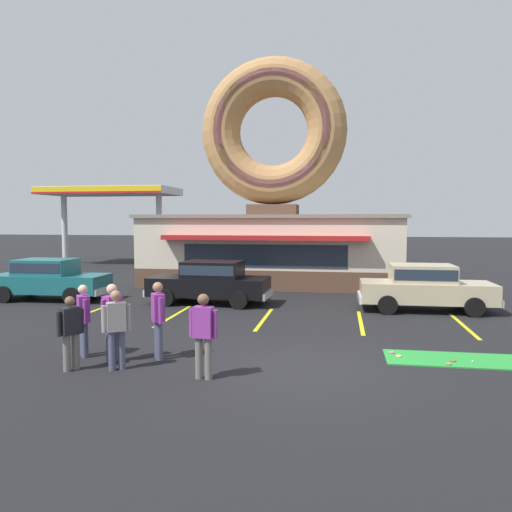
% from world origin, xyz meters
% --- Properties ---
extents(ground_plane, '(160.00, 160.00, 0.00)m').
position_xyz_m(ground_plane, '(0.00, 0.00, 0.00)').
color(ground_plane, black).
extents(donut_shop_building, '(12.30, 6.75, 10.96)m').
position_xyz_m(donut_shop_building, '(-2.43, 13.94, 3.74)').
color(donut_shop_building, brown).
rests_on(donut_shop_building, ground).
extents(putting_mat, '(4.22, 1.24, 0.03)m').
position_xyz_m(putting_mat, '(3.99, 1.13, 0.01)').
color(putting_mat, green).
rests_on(putting_mat, ground).
extents(mini_donut_near_left, '(0.13, 0.13, 0.04)m').
position_xyz_m(mini_donut_near_left, '(3.33, 0.94, 0.05)').
color(mini_donut_near_left, brown).
rests_on(mini_donut_near_left, putting_mat).
extents(mini_donut_near_right, '(0.13, 0.13, 0.04)m').
position_xyz_m(mini_donut_near_right, '(2.19, 1.11, 0.05)').
color(mini_donut_near_right, '#E5C666').
rests_on(mini_donut_near_right, putting_mat).
extents(mini_donut_mid_left, '(0.13, 0.13, 0.04)m').
position_xyz_m(mini_donut_mid_left, '(3.17, 0.66, 0.05)').
color(mini_donut_mid_left, '#A5724C').
rests_on(mini_donut_mid_left, putting_mat).
extents(mini_donut_mid_centre, '(0.13, 0.13, 0.04)m').
position_xyz_m(mini_donut_mid_centre, '(2.06, 1.41, 0.05)').
color(mini_donut_mid_centre, '#D8667F').
rests_on(mini_donut_mid_centre, putting_mat).
extents(golf_ball, '(0.04, 0.04, 0.04)m').
position_xyz_m(golf_ball, '(3.74, 0.95, 0.05)').
color(golf_ball, white).
rests_on(golf_ball, putting_mat).
extents(car_black, '(4.63, 2.13, 1.60)m').
position_xyz_m(car_black, '(-3.92, 7.49, 0.87)').
color(car_black, black).
rests_on(car_black, ground).
extents(car_champagne, '(4.58, 2.01, 1.60)m').
position_xyz_m(car_champagne, '(3.72, 7.30, 0.87)').
color(car_champagne, '#BCAD89').
rests_on(car_champagne, ground).
extents(car_teal, '(4.61, 2.08, 1.60)m').
position_xyz_m(car_teal, '(-10.38, 7.29, 0.87)').
color(car_teal, '#196066').
rests_on(car_teal, ground).
extents(pedestrian_blue_sweater_man, '(0.41, 0.51, 1.56)m').
position_xyz_m(pedestrian_blue_sweater_man, '(-4.70, -0.97, 0.86)').
color(pedestrian_blue_sweater_man, slate).
rests_on(pedestrian_blue_sweater_man, ground).
extents(pedestrian_hooded_kid, '(0.59, 0.28, 1.70)m').
position_xyz_m(pedestrian_hooded_kid, '(-1.80, -1.06, 0.95)').
color(pedestrian_hooded_kid, slate).
rests_on(pedestrian_hooded_kid, ground).
extents(pedestrian_leather_jacket_man, '(0.51, 0.41, 1.69)m').
position_xyz_m(pedestrian_leather_jacket_man, '(-3.77, -0.78, 0.94)').
color(pedestrian_leather_jacket_man, '#474C66').
rests_on(pedestrian_leather_jacket_man, ground).
extents(pedestrian_clipboard_woman, '(0.37, 0.56, 1.74)m').
position_xyz_m(pedestrian_clipboard_woman, '(-4.12, -0.22, 0.97)').
color(pedestrian_clipboard_woman, '#474C66').
rests_on(pedestrian_clipboard_woman, ground).
extents(pedestrian_beanie_man, '(0.41, 0.52, 1.75)m').
position_xyz_m(pedestrian_beanie_man, '(-3.20, 0.15, 0.98)').
color(pedestrian_beanie_man, '#474C66').
rests_on(pedestrian_beanie_man, ground).
extents(pedestrian_crossing_woman, '(0.42, 0.49, 1.67)m').
position_xyz_m(pedestrian_crossing_woman, '(-4.96, 0.05, 0.93)').
color(pedestrian_crossing_woman, '#474C66').
rests_on(pedestrian_crossing_woman, ground).
extents(trash_bin, '(0.57, 0.57, 0.97)m').
position_xyz_m(trash_bin, '(4.47, 11.38, 0.50)').
color(trash_bin, '#232833').
rests_on(trash_bin, ground).
extents(gas_station_canopy, '(9.00, 4.46, 5.30)m').
position_xyz_m(gas_station_canopy, '(-14.83, 21.97, 4.86)').
color(gas_station_canopy, silver).
rests_on(gas_station_canopy, ground).
extents(parking_stripe_far_left, '(0.12, 3.60, 0.01)m').
position_xyz_m(parking_stripe_far_left, '(-7.51, 5.00, 0.00)').
color(parking_stripe_far_left, yellow).
rests_on(parking_stripe_far_left, ground).
extents(parking_stripe_left, '(0.12, 3.60, 0.01)m').
position_xyz_m(parking_stripe_left, '(-4.51, 5.00, 0.00)').
color(parking_stripe_left, yellow).
rests_on(parking_stripe_left, ground).
extents(parking_stripe_mid_left, '(0.12, 3.60, 0.01)m').
position_xyz_m(parking_stripe_mid_left, '(-1.51, 5.00, 0.00)').
color(parking_stripe_mid_left, yellow).
rests_on(parking_stripe_mid_left, ground).
extents(parking_stripe_centre, '(0.12, 3.60, 0.01)m').
position_xyz_m(parking_stripe_centre, '(1.49, 5.00, 0.00)').
color(parking_stripe_centre, yellow).
rests_on(parking_stripe_centre, ground).
extents(parking_stripe_mid_right, '(0.12, 3.60, 0.01)m').
position_xyz_m(parking_stripe_mid_right, '(4.49, 5.00, 0.00)').
color(parking_stripe_mid_right, yellow).
rests_on(parking_stripe_mid_right, ground).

